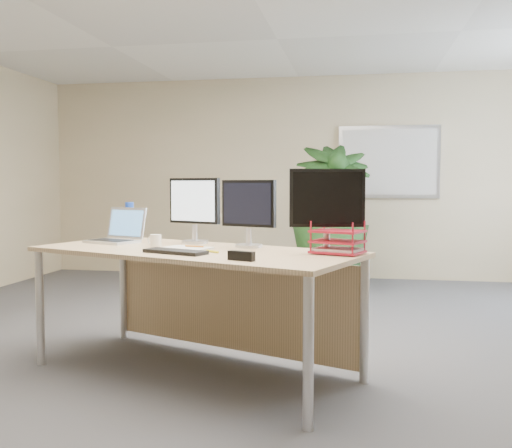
% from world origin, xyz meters
% --- Properties ---
extents(floor, '(8.00, 8.00, 0.00)m').
position_xyz_m(floor, '(0.00, 0.00, 0.00)').
color(floor, '#47474C').
rests_on(floor, ground).
extents(back_wall, '(7.00, 0.04, 2.70)m').
position_xyz_m(back_wall, '(0.00, 4.00, 1.35)').
color(back_wall, tan).
rests_on(back_wall, floor).
extents(whiteboard, '(1.30, 0.04, 0.95)m').
position_xyz_m(whiteboard, '(1.20, 3.97, 1.55)').
color(whiteboard, '#B5B5BA').
rests_on(whiteboard, back_wall).
extents(desk, '(2.35, 1.62, 0.83)m').
position_xyz_m(desk, '(-0.20, -0.01, 0.65)').
color(desk, tan).
rests_on(desk, floor).
extents(floor_plant, '(1.01, 1.01, 1.50)m').
position_xyz_m(floor_plant, '(0.50, 2.95, 0.75)').
color(floor_plant, '#133414').
rests_on(floor_plant, floor).
extents(monitor_left, '(0.41, 0.19, 0.47)m').
position_xyz_m(monitor_left, '(-0.35, 0.25, 1.10)').
color(monitor_left, silver).
rests_on(monitor_left, desk).
extents(monitor_right, '(0.40, 0.19, 0.46)m').
position_xyz_m(monitor_right, '(0.08, 0.06, 1.09)').
color(monitor_right, silver).
rests_on(monitor_right, desk).
extents(monitor_dark, '(0.47, 0.21, 0.52)m').
position_xyz_m(monitor_dark, '(0.62, -0.14, 1.13)').
color(monitor_dark, silver).
rests_on(monitor_dark, desk).
extents(laptop, '(0.44, 0.41, 0.25)m').
position_xyz_m(laptop, '(-0.93, 0.23, 0.89)').
color(laptop, '#B8B9BD').
rests_on(laptop, desk).
extents(keyboard, '(0.44, 0.28, 0.02)m').
position_xyz_m(keyboard, '(-0.30, -0.36, 0.84)').
color(keyboard, black).
rests_on(keyboard, desk).
extents(coffee_mug, '(0.11, 0.08, 0.09)m').
position_xyz_m(coffee_mug, '(-0.54, -0.04, 0.88)').
color(coffee_mug, white).
rests_on(coffee_mug, desk).
extents(spiral_notebook, '(0.36, 0.32, 0.01)m').
position_xyz_m(spiral_notebook, '(-0.30, -0.15, 0.84)').
color(spiral_notebook, silver).
rests_on(spiral_notebook, desk).
extents(orange_pen, '(0.13, 0.04, 0.01)m').
position_xyz_m(orange_pen, '(-0.25, -0.11, 0.85)').
color(orange_pen, orange).
rests_on(orange_pen, spiral_notebook).
extents(yellow_highlighter, '(0.10, 0.08, 0.01)m').
position_xyz_m(yellow_highlighter, '(-0.08, -0.28, 0.84)').
color(yellow_highlighter, yellow).
rests_on(yellow_highlighter, desk).
extents(water_bottle, '(0.07, 0.07, 0.29)m').
position_xyz_m(water_bottle, '(-0.96, 0.53, 0.97)').
color(water_bottle, silver).
rests_on(water_bottle, desk).
extents(letter_tray, '(0.36, 0.32, 0.14)m').
position_xyz_m(letter_tray, '(0.69, -0.21, 0.90)').
color(letter_tray, '#AF1529').
rests_on(letter_tray, desk).
extents(stapler, '(0.16, 0.10, 0.05)m').
position_xyz_m(stapler, '(0.17, -0.61, 0.86)').
color(stapler, black).
rests_on(stapler, desk).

